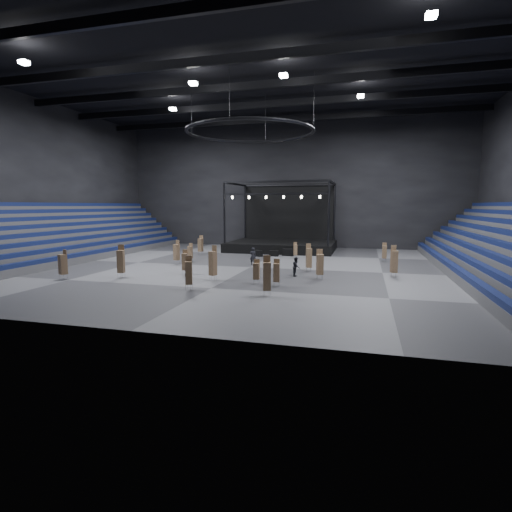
% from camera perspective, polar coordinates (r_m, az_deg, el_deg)
% --- Properties ---
extents(floor, '(50.00, 50.00, 0.00)m').
position_cam_1_polar(floor, '(39.49, -0.81, -1.61)').
color(floor, '#565659').
rests_on(floor, ground).
extents(ceiling, '(50.00, 42.00, 0.20)m').
position_cam_1_polar(ceiling, '(40.82, -0.85, 24.23)').
color(ceiling, black).
rests_on(ceiling, wall_back).
extents(wall_back, '(50.00, 0.20, 18.00)m').
position_cam_1_polar(wall_back, '(59.56, 4.86, 10.01)').
color(wall_back, black).
rests_on(wall_back, ground).
extents(wall_front, '(50.00, 0.20, 18.00)m').
position_cam_1_polar(wall_front, '(19.94, -18.43, 15.37)').
color(wall_front, black).
rests_on(wall_front, ground).
extents(wall_left, '(0.20, 42.00, 18.00)m').
position_cam_1_polar(wall_left, '(51.93, -28.81, 9.58)').
color(wall_left, black).
rests_on(wall_left, ground).
extents(bleachers_left, '(7.20, 40.00, 6.40)m').
position_cam_1_polar(bleachers_left, '(50.62, -26.63, 1.54)').
color(bleachers_left, '#474749').
rests_on(bleachers_left, floor).
extents(stage, '(14.00, 10.00, 9.20)m').
position_cam_1_polar(stage, '(55.00, 3.88, 2.38)').
color(stage, black).
rests_on(stage, floor).
extents(truss_ring, '(12.30, 12.30, 5.15)m').
position_cam_1_polar(truss_ring, '(39.64, -0.84, 17.30)').
color(truss_ring, black).
rests_on(truss_ring, ceiling).
extents(roof_girders, '(49.00, 30.35, 0.70)m').
position_cam_1_polar(roof_girders, '(40.59, -0.85, 23.15)').
color(roof_girders, black).
rests_on(roof_girders, ceiling).
extents(floodlights, '(28.60, 16.60, 0.25)m').
position_cam_1_polar(floodlights, '(36.75, -2.74, 23.88)').
color(floodlights, white).
rests_on(floodlights, roof_girders).
extents(flight_case_left, '(1.24, 0.95, 0.74)m').
position_cam_1_polar(flight_case_left, '(47.92, 0.26, 0.39)').
color(flight_case_left, black).
rests_on(flight_case_left, floor).
extents(flight_case_mid, '(1.07, 0.57, 0.69)m').
position_cam_1_polar(flight_case_mid, '(48.07, 2.59, 0.38)').
color(flight_case_mid, black).
rests_on(flight_case_mid, floor).
extents(flight_case_right, '(1.38, 0.81, 0.87)m').
position_cam_1_polar(flight_case_right, '(48.49, 4.59, 0.53)').
color(flight_case_right, black).
rests_on(flight_case_right, floor).
extents(chair_stack_0, '(0.67, 0.67, 2.87)m').
position_cam_1_polar(chair_stack_0, '(32.54, -6.17, -0.95)').
color(chair_stack_0, silver).
rests_on(chair_stack_0, floor).
extents(chair_stack_1, '(0.53, 0.53, 2.10)m').
position_cam_1_polar(chair_stack_1, '(29.89, 2.95, -2.31)').
color(chair_stack_1, silver).
rests_on(chair_stack_1, floor).
extents(chair_stack_2, '(0.47, 0.47, 2.03)m').
position_cam_1_polar(chair_stack_2, '(43.73, -9.39, 0.56)').
color(chair_stack_2, silver).
rests_on(chair_stack_2, floor).
extents(chair_stack_3, '(0.72, 0.72, 2.48)m').
position_cam_1_polar(chair_stack_3, '(36.31, -25.86, -1.02)').
color(chair_stack_3, silver).
rests_on(chair_stack_3, floor).
extents(chair_stack_4, '(0.63, 0.63, 2.49)m').
position_cam_1_polar(chair_stack_4, '(42.26, -11.28, 0.60)').
color(chair_stack_4, silver).
rests_on(chair_stack_4, floor).
extents(chair_stack_5, '(0.49, 0.49, 1.94)m').
position_cam_1_polar(chair_stack_5, '(30.86, 0.07, -2.13)').
color(chair_stack_5, silver).
rests_on(chair_stack_5, floor).
extents(chair_stack_6, '(0.58, 0.58, 2.22)m').
position_cam_1_polar(chair_stack_6, '(35.68, -10.11, -0.76)').
color(chair_stack_6, silver).
rests_on(chair_stack_6, floor).
extents(chair_stack_7, '(0.57, 0.57, 2.41)m').
position_cam_1_polar(chair_stack_7, '(49.75, -7.93, 1.61)').
color(chair_stack_7, silver).
rests_on(chair_stack_7, floor).
extents(chair_stack_8, '(0.48, 0.48, 2.09)m').
position_cam_1_polar(chair_stack_8, '(45.36, 17.87, 0.60)').
color(chair_stack_8, silver).
rests_on(chair_stack_8, floor).
extents(chair_stack_9, '(0.62, 0.62, 2.59)m').
position_cam_1_polar(chair_stack_9, '(36.97, 7.56, -0.21)').
color(chair_stack_9, silver).
rests_on(chair_stack_9, floor).
extents(chair_stack_10, '(0.64, 0.64, 2.48)m').
position_cam_1_polar(chair_stack_10, '(29.13, -9.58, -2.31)').
color(chair_stack_10, silver).
rests_on(chair_stack_10, floor).
extents(chair_stack_11, '(0.63, 0.63, 2.76)m').
position_cam_1_polar(chair_stack_11, '(26.66, 1.57, -2.81)').
color(chair_stack_11, silver).
rests_on(chair_stack_11, floor).
extents(chair_stack_12, '(0.51, 0.51, 1.85)m').
position_cam_1_polar(chair_stack_12, '(46.43, 5.65, 0.90)').
color(chair_stack_12, silver).
rests_on(chair_stack_12, floor).
extents(chair_stack_13, '(0.63, 0.63, 2.73)m').
position_cam_1_polar(chair_stack_13, '(35.75, 19.12, -0.69)').
color(chair_stack_13, silver).
rests_on(chair_stack_13, floor).
extents(chair_stack_14, '(0.66, 0.66, 2.52)m').
position_cam_1_polar(chair_stack_14, '(33.09, 9.11, -1.11)').
color(chair_stack_14, silver).
rests_on(chair_stack_14, floor).
extents(chair_stack_15, '(0.66, 0.66, 2.81)m').
position_cam_1_polar(chair_stack_15, '(35.38, -18.74, -0.66)').
color(chair_stack_15, silver).
rests_on(chair_stack_15, floor).
extents(man_center, '(0.78, 0.65, 1.82)m').
position_cam_1_polar(man_center, '(40.90, -0.44, -0.02)').
color(man_center, black).
rests_on(man_center, floor).
extents(crew_member, '(0.64, 0.81, 1.66)m').
position_cam_1_polar(crew_member, '(34.50, 5.77, -1.54)').
color(crew_member, black).
rests_on(crew_member, floor).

